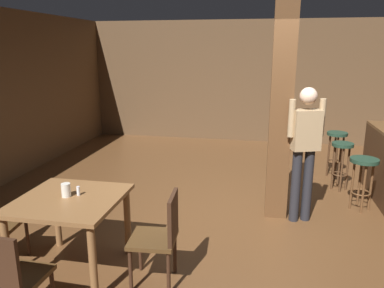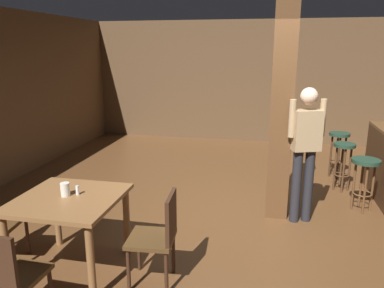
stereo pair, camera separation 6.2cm
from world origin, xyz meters
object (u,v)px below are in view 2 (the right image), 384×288
at_px(dining_table, 69,209).
at_px(bar_stool_mid, 344,156).
at_px(napkin_cup, 65,189).
at_px(bar_stool_near, 365,172).
at_px(chair_east, 159,234).
at_px(chair_south, 7,275).
at_px(bar_stool_far, 339,144).
at_px(standing_person, 305,146).
at_px(salt_shaker, 77,190).

height_order(dining_table, bar_stool_mid, dining_table).
relative_size(napkin_cup, bar_stool_near, 0.18).
bearing_deg(bar_stool_near, napkin_cup, -146.84).
bearing_deg(chair_east, napkin_cup, 176.50).
relative_size(chair_east, chair_south, 1.00).
xyz_separation_m(chair_south, bar_stool_far, (3.05, 4.39, 0.08)).
bearing_deg(standing_person, napkin_cup, -146.05).
bearing_deg(salt_shaker, napkin_cup, -152.80).
bearing_deg(chair_south, chair_east, 42.75).
height_order(chair_south, bar_stool_mid, chair_south).
bearing_deg(napkin_cup, bar_stool_far, 48.48).
relative_size(dining_table, bar_stool_mid, 1.28).
distance_m(chair_east, chair_south, 1.27).
xyz_separation_m(chair_east, salt_shaker, (-0.86, 0.11, 0.32)).
relative_size(chair_south, napkin_cup, 6.70).
bearing_deg(bar_stool_near, chair_south, -136.50).
xyz_separation_m(chair_east, napkin_cup, (-0.96, 0.06, 0.34)).
distance_m(chair_south, bar_stool_near, 4.37).
relative_size(chair_east, bar_stool_mid, 1.17).
bearing_deg(salt_shaker, chair_east, -7.29).
height_order(chair_south, bar_stool_near, chair_south).
bearing_deg(salt_shaker, dining_table, -127.22).
distance_m(dining_table, bar_stool_near, 3.80).
xyz_separation_m(chair_south, bar_stool_mid, (3.02, 3.74, 0.05)).
bearing_deg(salt_shaker, bar_stool_far, 48.99).
relative_size(chair_south, bar_stool_near, 1.21).
bearing_deg(bar_stool_near, bar_stool_mid, 101.36).
distance_m(bar_stool_near, bar_stool_far, 1.39).
relative_size(standing_person, bar_stool_near, 2.34).
height_order(dining_table, bar_stool_far, bar_stool_far).
xyz_separation_m(salt_shaker, bar_stool_near, (3.09, 2.04, -0.27)).
height_order(bar_stool_near, bar_stool_far, bar_stool_far).
bearing_deg(salt_shaker, standing_person, 34.23).
height_order(standing_person, bar_stool_mid, standing_person).
xyz_separation_m(chair_south, standing_person, (2.33, 2.51, 0.50)).
distance_m(napkin_cup, salt_shaker, 0.11).
xyz_separation_m(dining_table, napkin_cup, (-0.04, 0.03, 0.19)).
distance_m(dining_table, salt_shaker, 0.20).
relative_size(napkin_cup, salt_shaker, 1.44).
relative_size(chair_south, bar_stool_far, 1.13).
bearing_deg(chair_east, chair_south, -137.25).
relative_size(dining_table, standing_person, 0.56).
bearing_deg(standing_person, salt_shaker, -145.77).
height_order(dining_table, napkin_cup, napkin_cup).
xyz_separation_m(dining_table, chair_east, (0.92, -0.03, -0.14)).
height_order(salt_shaker, bar_stool_near, salt_shaker).
bearing_deg(standing_person, bar_stool_near, 30.85).
distance_m(chair_east, bar_stool_near, 3.10).
height_order(chair_east, salt_shaker, chair_east).
bearing_deg(dining_table, bar_stool_mid, 43.42).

